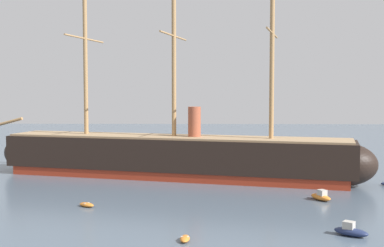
{
  "coord_description": "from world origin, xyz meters",
  "views": [
    {
      "loc": [
        1.05,
        -29.91,
        15.17
      ],
      "look_at": [
        -0.32,
        37.2,
        10.8
      ],
      "focal_mm": 46.86,
      "sensor_mm": 36.0,
      "label": 1
    }
  ],
  "objects": [
    {
      "name": "tall_ship",
      "position": [
        -3.86,
        56.95,
        3.86
      ],
      "size": [
        72.42,
        24.5,
        35.43
      ],
      "color": "maroon",
      "rests_on": "ground"
    },
    {
      "name": "dinghy_near_centre",
      "position": [
        -0.68,
        19.76,
        0.27
      ],
      "size": [
        1.08,
        2.28,
        0.53
      ],
      "color": "orange",
      "rests_on": "ground"
    },
    {
      "name": "dinghy_alongside_bow",
      "position": [
        -14.09,
        34.51,
        0.28
      ],
      "size": [
        2.55,
        2.15,
        0.56
      ],
      "color": "orange",
      "rests_on": "ground"
    },
    {
      "name": "sailboat_distant_centre",
      "position": [
        2.94,
        61.69,
        0.42
      ],
      "size": [
        3.64,
        3.33,
        4.96
      ],
      "color": "#B22D28",
      "rests_on": "ground"
    },
    {
      "name": "motorboat_alongside_stern",
      "position": [
        17.58,
        39.16,
        0.53
      ],
      "size": [
        3.02,
        3.86,
        1.51
      ],
      "color": "orange",
      "rests_on": "ground"
    },
    {
      "name": "motorboat_mid_right",
      "position": [
        16.63,
        21.99,
        0.53
      ],
      "size": [
        3.8,
        3.31,
        1.51
      ],
      "color": "#1E284C",
      "rests_on": "ground"
    }
  ]
}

